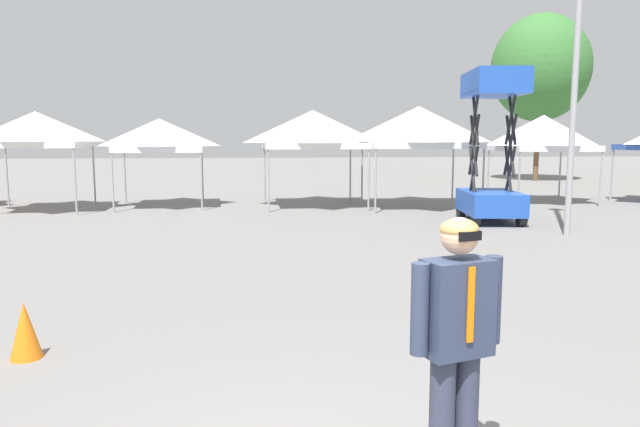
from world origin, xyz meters
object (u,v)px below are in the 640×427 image
Objects in this scene: canopy_tent_center at (419,127)px; tree_behind_tents_left at (540,68)px; traffic_cone_lot_center at (25,330)px; scissor_lift at (491,177)px; canopy_tent_behind_left at (36,130)px; canopy_tent_left_of_center at (543,133)px; canopy_tent_behind_center at (313,130)px; canopy_tent_behind_right at (160,135)px; person_foreground at (456,336)px.

canopy_tent_center is 0.42× the size of tree_behind_tents_left.
scissor_lift is at bearing 45.45° from traffic_cone_lot_center.
canopy_tent_behind_left is 13.98m from traffic_cone_lot_center.
scissor_lift is 0.46× the size of tree_behind_tents_left.
traffic_cone_lot_center is at bearing -133.20° from canopy_tent_left_of_center.
scissor_lift is (0.95, -3.72, -1.42)m from canopy_tent_center.
scissor_lift is at bearing -44.94° from canopy_tent_behind_center.
person_foreground is (4.20, -16.58, -1.35)m from canopy_tent_behind_right.
canopy_tent_behind_center reaches higher than canopy_tent_behind_left.
canopy_tent_left_of_center is 18.74m from person_foreground.
tree_behind_tents_left is (18.62, 10.26, 3.69)m from canopy_tent_behind_right.
tree_behind_tents_left reaches higher than canopy_tent_behind_right.
canopy_tent_behind_right reaches higher than person_foreground.
canopy_tent_behind_right is 0.80× the size of canopy_tent_center.
scissor_lift is 6.80× the size of traffic_cone_lot_center.
scissor_lift is at bearing -121.15° from tree_behind_tents_left.
traffic_cone_lot_center is at bearing -126.74° from tree_behind_tents_left.
canopy_tent_center is (8.55, -1.11, 0.27)m from canopy_tent_behind_right.
canopy_tent_behind_center is at bearing -4.91° from canopy_tent_behind_right.
person_foreground is (-5.30, -11.75, -0.20)m from scissor_lift.
canopy_tent_left_of_center is 1.75× the size of person_foreground.
canopy_tent_center is 16.15m from person_foreground.
canopy_tent_center is at bearing -131.54° from tree_behind_tents_left.
canopy_tent_center reaches higher than canopy_tent_behind_right.
tree_behind_tents_left is at bearing 38.33° from canopy_tent_behind_center.
canopy_tent_behind_center is at bearing -141.67° from tree_behind_tents_left.
canopy_tent_behind_center reaches higher than person_foreground.
canopy_tent_center is 4.10m from scissor_lift.
canopy_tent_behind_center is 1.08× the size of canopy_tent_left_of_center.
canopy_tent_behind_right is at bearing -151.15° from tree_behind_tents_left.
canopy_tent_behind_left is 1.00× the size of canopy_tent_left_of_center.
canopy_tent_behind_center is 17.59m from tree_behind_tents_left.
canopy_tent_behind_right is 13.35m from canopy_tent_left_of_center.
canopy_tent_behind_right reaches higher than traffic_cone_lot_center.
canopy_tent_behind_left reaches higher than traffic_cone_lot_center.
canopy_tent_behind_left is at bearing 108.08° from traffic_cone_lot_center.
canopy_tent_behind_right is 17.16m from person_foreground.
canopy_tent_left_of_center reaches higher than person_foreground.
traffic_cone_lot_center is (0.63, -13.84, -2.08)m from canopy_tent_behind_right.
canopy_tent_left_of_center is at bearing 1.43° from canopy_tent_behind_left.
canopy_tent_center is 1.20× the size of canopy_tent_left_of_center.
tree_behind_tents_left is at bearing 28.85° from canopy_tent_behind_right.
scissor_lift reaches higher than person_foreground.
tree_behind_tents_left reaches higher than traffic_cone_lot_center.
canopy_tent_left_of_center is at bearing 46.80° from traffic_cone_lot_center.
scissor_lift is at bearing -75.69° from canopy_tent_center.
canopy_tent_center is (3.45, -0.67, 0.07)m from canopy_tent_behind_center.
canopy_tent_behind_left is at bearing 116.35° from person_foreground.
scissor_lift is (-3.85, -4.54, -1.25)m from canopy_tent_left_of_center.
tree_behind_tents_left is (14.42, 26.84, 5.04)m from person_foreground.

